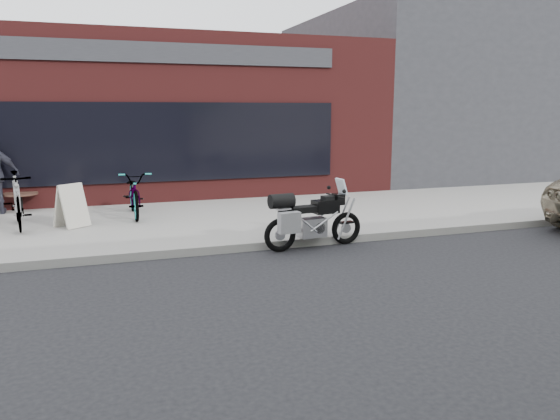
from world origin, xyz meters
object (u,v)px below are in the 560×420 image
object	(u,v)px
bicycle_front	(134,194)
sandwich_sign	(71,205)
motorcycle	(308,219)
bicycle_rear	(17,200)
cafe_table	(21,194)

from	to	relation	value
bicycle_front	sandwich_sign	world-z (taller)	bicycle_front
motorcycle	sandwich_sign	bearing A→B (deg)	140.39
motorcycle	bicycle_rear	size ratio (longest dim) A/B	1.06
motorcycle	cafe_table	xyz separation A→B (m)	(-5.32, 4.94, 0.01)
sandwich_sign	cafe_table	size ratio (longest dim) A/B	1.15
bicycle_rear	cafe_table	distance (m)	2.02
bicycle_rear	cafe_table	bearing A→B (deg)	86.19
cafe_table	bicycle_rear	bearing A→B (deg)	-85.12
motorcycle	bicycle_front	world-z (taller)	motorcycle
bicycle_front	cafe_table	size ratio (longest dim) A/B	2.55
sandwich_sign	cafe_table	bearing A→B (deg)	80.28
motorcycle	bicycle_front	bearing A→B (deg)	122.89
motorcycle	sandwich_sign	world-z (taller)	motorcycle
motorcycle	bicycle_rear	world-z (taller)	bicycle_rear
bicycle_rear	sandwich_sign	xyz separation A→B (m)	(1.02, -0.23, -0.13)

